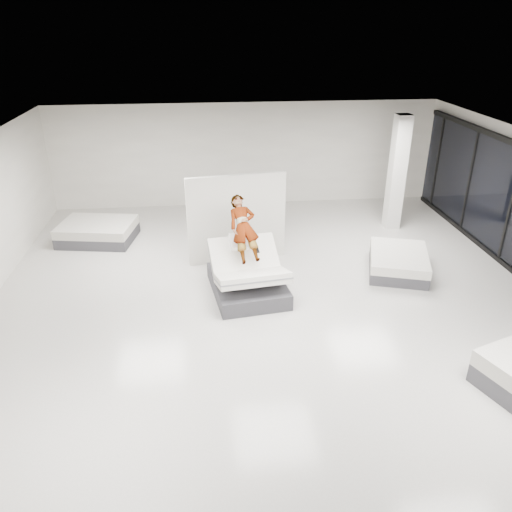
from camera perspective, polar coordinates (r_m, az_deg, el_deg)
The scene contains 8 objects.
room at distance 9.40m, azimuth 2.53°, elevation 1.09°, with size 14.00×14.04×3.20m.
hero_bed at distance 10.88m, azimuth -0.98°, elevation -2.43°, with size 1.74×2.16×1.20m.
person at distance 10.80m, azimuth -1.39°, elevation 2.15°, with size 0.58×0.38×1.59m, color slate.
remote at distance 10.60m, azimuth 0.20°, elevation 0.66°, with size 0.05×0.14×0.03m, color black.
divider_panel at distance 12.11m, azimuth -2.20°, elevation 4.27°, with size 2.41×0.11×2.19m, color silver.
flat_bed_right_far at distance 12.34m, azimuth 15.95°, elevation -0.67°, with size 1.78×2.06×0.48m.
flat_bed_left_far at distance 14.18m, azimuth -17.63°, elevation 2.68°, with size 2.12×1.74×0.52m.
column at distance 14.54m, azimuth 15.81°, elevation 9.09°, with size 0.40×0.40×3.20m, color silver.
Camera 1 is at (-1.33, -8.45, 5.49)m, focal length 35.00 mm.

